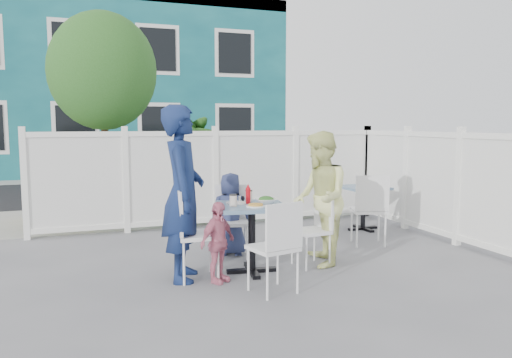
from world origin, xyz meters
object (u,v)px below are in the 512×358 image
object	(u,v)px
utility_cabinet	(65,181)
chair_left	(189,227)
chair_near	(278,241)
boy	(231,214)
chair_back	(232,215)
main_table	(252,220)
chair_right	(316,224)
woman	(320,199)
man	(183,193)
spare_table	(363,196)
toddler	(218,242)

from	to	relation	value
utility_cabinet	chair_left	distance (m)	4.50
chair_near	boy	size ratio (longest dim) A/B	0.87
chair_left	chair_back	xyz separation A→B (m)	(0.73, 0.83, -0.06)
main_table	chair_right	world-z (taller)	chair_right
woman	chair_near	bearing A→B (deg)	-30.60
chair_left	utility_cabinet	bearing A→B (deg)	-160.54
chair_back	man	xyz separation A→B (m)	(-0.79, -0.79, 0.43)
utility_cabinet	spare_table	bearing A→B (deg)	-33.45
main_table	chair_right	xyz separation A→B (m)	(0.84, 0.02, -0.11)
main_table	woman	distance (m)	0.90
chair_back	main_table	bearing A→B (deg)	103.85
chair_right	boy	distance (m)	1.17
main_table	spare_table	bearing A→B (deg)	33.08
chair_back	woman	world-z (taller)	woman
utility_cabinet	toddler	size ratio (longest dim) A/B	1.53
woman	man	bearing A→B (deg)	-73.62
chair_left	woman	size ratio (longest dim) A/B	0.62
chair_back	chair_left	bearing A→B (deg)	62.43
utility_cabinet	main_table	bearing A→B (deg)	-67.06
utility_cabinet	woman	xyz separation A→B (m)	(3.00, -4.24, 0.14)
main_table	toddler	bearing A→B (deg)	-154.46
chair_back	man	world-z (taller)	man
chair_left	chair_right	distance (m)	1.57
chair_left	spare_table	bearing A→B (deg)	118.56
utility_cabinet	man	xyz separation A→B (m)	(1.33, -4.24, 0.28)
chair_near	toddler	bearing A→B (deg)	115.68
woman	main_table	bearing A→B (deg)	-72.09
spare_table	chair_back	distance (m)	2.60
chair_left	toddler	distance (m)	0.37
chair_near	spare_table	bearing A→B (deg)	31.02
chair_right	boy	xyz separation A→B (m)	(-0.84, 0.81, 0.03)
spare_table	woman	world-z (taller)	woman
utility_cabinet	chair_left	bearing A→B (deg)	-75.59
chair_near	woman	world-z (taller)	woman
spare_table	chair_near	distance (m)	3.46
main_table	chair_near	xyz separation A→B (m)	(-0.00, -0.80, -0.07)
chair_back	chair_near	bearing A→B (deg)	103.76
utility_cabinet	chair_back	bearing A→B (deg)	-61.95
chair_near	chair_right	bearing A→B (deg)	31.15
chair_left	boy	distance (m)	1.12
main_table	chair_near	size ratio (longest dim) A/B	0.90
utility_cabinet	woman	distance (m)	5.19
main_table	toddler	xyz separation A→B (m)	(-0.47, -0.22, -0.17)
spare_table	man	xyz separation A→B (m)	(-3.26, -1.59, 0.41)
boy	toddler	bearing A→B (deg)	83.30
utility_cabinet	chair_left	size ratio (longest dim) A/B	1.34
spare_table	chair_back	world-z (taller)	chair_back
utility_cabinet	toddler	xyz separation A→B (m)	(1.65, -4.49, -0.23)
chair_right	chair_back	world-z (taller)	chair_back
main_table	toddler	distance (m)	0.55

